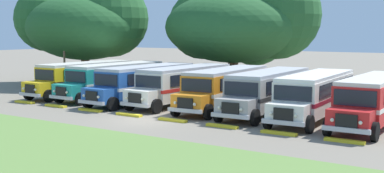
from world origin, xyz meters
The scene contains 21 objects.
ground_plane centered at (0.00, 0.00, 0.00)m, with size 220.00×220.00×0.00m, color slate.
foreground_grass_strip centered at (0.00, -8.20, 0.00)m, with size 80.00×9.56×0.01m, color olive.
parked_bus_slot_0 centered at (-12.19, 6.96, 1.58)m, with size 2.78×10.85×2.82m.
parked_bus_slot_1 centered at (-8.80, 7.13, 1.58)m, with size 2.88×10.86×2.82m.
parked_bus_slot_2 centered at (-5.07, 6.53, 1.58)m, with size 2.86×10.86×2.82m.
parked_bus_slot_3 centered at (-1.93, 7.34, 1.58)m, with size 2.77×10.85×2.82m.
parked_bus_slot_4 centered at (1.81, 7.20, 1.58)m, with size 3.28×10.93×2.82m.
parked_bus_slot_5 centered at (5.24, 6.99, 1.58)m, with size 3.11×10.90×2.82m.
parked_bus_slot_6 centered at (8.61, 6.72, 1.58)m, with size 3.17×10.91×2.82m.
parked_bus_slot_7 centered at (12.27, 6.63, 1.58)m, with size 2.75×10.85×2.82m.
curb_wheelstop_0 centered at (-12.30, 0.75, 0.07)m, with size 2.00×0.36×0.15m, color yellow.
curb_wheelstop_1 centered at (-8.79, 0.75, 0.07)m, with size 2.00×0.36×0.15m, color yellow.
curb_wheelstop_2 centered at (-5.27, 0.75, 0.07)m, with size 2.00×0.36×0.15m, color yellow.
curb_wheelstop_3 centered at (-1.76, 0.75, 0.07)m, with size 2.00×0.36×0.15m, color yellow.
curb_wheelstop_4 centered at (1.76, 0.75, 0.07)m, with size 2.00×0.36×0.15m, color yellow.
curb_wheelstop_5 centered at (5.27, 0.75, 0.07)m, with size 2.00×0.36×0.15m, color yellow.
curb_wheelstop_6 centered at (8.79, 0.75, 0.07)m, with size 2.00×0.36×0.15m, color yellow.
curb_wheelstop_7 centered at (12.30, 0.75, 0.07)m, with size 2.00×0.36×0.15m, color yellow.
broad_shade_tree centered at (-4.16, 21.07, 6.18)m, with size 15.14×15.10×11.45m.
secondary_tree centered at (-18.76, 14.19, 6.33)m, with size 14.22×13.52×10.80m.
utility_pole centered at (-17.52, 9.53, 3.67)m, with size 1.80×0.20×6.85m.
Camera 1 is at (19.38, -23.56, 5.48)m, focal length 46.39 mm.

